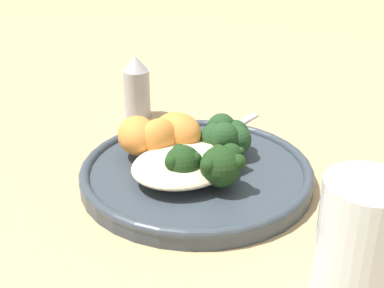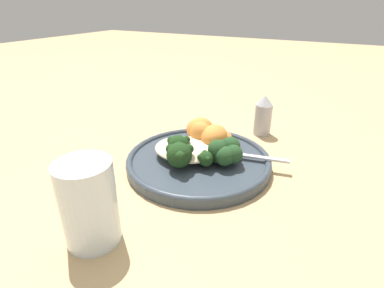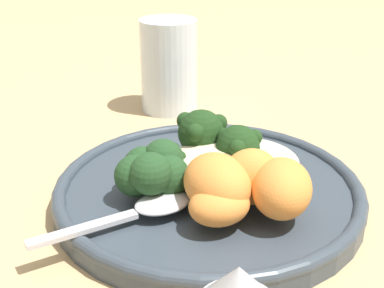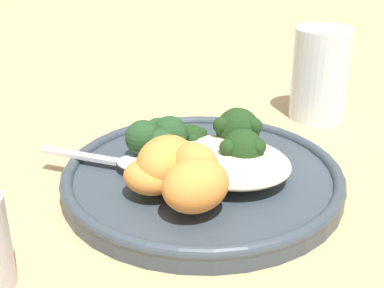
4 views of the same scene
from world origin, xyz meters
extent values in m
plane|color=tan|center=(0.00, 0.00, 0.00)|extent=(4.00, 4.00, 0.00)
cylinder|color=#38424C|center=(0.00, 0.02, 0.01)|extent=(0.26, 0.26, 0.02)
torus|color=#38424C|center=(0.00, 0.02, 0.02)|extent=(0.26, 0.26, 0.01)
ellipsoid|color=beige|center=(-0.02, 0.01, 0.03)|extent=(0.12, 0.10, 0.02)
ellipsoid|color=#9EBC66|center=(-0.01, 0.02, 0.03)|extent=(0.06, 0.06, 0.02)
sphere|color=#1E3D19|center=(-0.03, 0.00, 0.04)|extent=(0.04, 0.04, 0.04)
sphere|color=#1E3D19|center=(-0.03, 0.02, 0.05)|extent=(0.01, 0.01, 0.01)
sphere|color=#1E3D19|center=(-0.05, 0.00, 0.05)|extent=(0.01, 0.01, 0.01)
sphere|color=#1E3D19|center=(-0.03, -0.01, 0.05)|extent=(0.01, 0.01, 0.01)
ellipsoid|color=#9EBC66|center=(-0.01, 0.01, 0.03)|extent=(0.02, 0.08, 0.01)
sphere|color=#1E3D19|center=(-0.01, -0.03, 0.04)|extent=(0.04, 0.04, 0.04)
sphere|color=#1E3D19|center=(0.00, -0.02, 0.05)|extent=(0.02, 0.02, 0.02)
sphere|color=#1E3D19|center=(-0.03, -0.03, 0.05)|extent=(0.02, 0.02, 0.02)
sphere|color=#1E3D19|center=(0.00, -0.05, 0.05)|extent=(0.02, 0.02, 0.02)
ellipsoid|color=#9EBC66|center=(0.01, 0.02, 0.03)|extent=(0.05, 0.07, 0.02)
sphere|color=#1E3D19|center=(0.03, -0.01, 0.04)|extent=(0.03, 0.03, 0.03)
sphere|color=#1E3D19|center=(0.03, 0.00, 0.04)|extent=(0.01, 0.01, 0.01)
sphere|color=#1E3D19|center=(0.02, 0.00, 0.04)|extent=(0.01, 0.01, 0.01)
sphere|color=#1E3D19|center=(0.02, -0.02, 0.04)|extent=(0.01, 0.01, 0.01)
sphere|color=#1E3D19|center=(0.03, -0.02, 0.04)|extent=(0.01, 0.01, 0.01)
ellipsoid|color=#9EBC66|center=(0.01, 0.03, 0.03)|extent=(0.06, 0.05, 0.02)
sphere|color=#1E3D19|center=(0.04, 0.01, 0.04)|extent=(0.03, 0.03, 0.03)
sphere|color=#1E3D19|center=(0.05, 0.02, 0.04)|extent=(0.01, 0.01, 0.01)
sphere|color=#1E3D19|center=(0.03, 0.02, 0.04)|extent=(0.01, 0.01, 0.01)
sphere|color=#1E3D19|center=(0.03, 0.00, 0.04)|extent=(0.01, 0.01, 0.01)
sphere|color=#1E3D19|center=(0.05, 0.00, 0.04)|extent=(0.01, 0.01, 0.01)
ellipsoid|color=orange|center=(-0.02, 0.06, 0.04)|extent=(0.05, 0.05, 0.05)
ellipsoid|color=orange|center=(0.01, 0.06, 0.04)|extent=(0.06, 0.07, 0.04)
ellipsoid|color=orange|center=(-0.03, 0.08, 0.04)|extent=(0.07, 0.07, 0.04)
ellipsoid|color=orange|center=(0.02, 0.08, 0.04)|extent=(0.05, 0.04, 0.03)
sphere|color=#234723|center=(0.06, 0.02, 0.04)|extent=(0.03, 0.03, 0.03)
sphere|color=#234723|center=(0.05, 0.03, 0.05)|extent=(0.03, 0.03, 0.03)
sphere|color=#234723|center=(0.04, 0.03, 0.04)|extent=(0.03, 0.03, 0.03)
sphere|color=#234723|center=(0.04, 0.01, 0.05)|extent=(0.03, 0.03, 0.03)
sphere|color=#234723|center=(0.05, 0.01, 0.04)|extent=(0.03, 0.03, 0.03)
cube|color=silver|center=(0.11, 0.06, 0.02)|extent=(0.08, 0.03, 0.00)
ellipsoid|color=silver|center=(0.05, 0.05, 0.03)|extent=(0.05, 0.04, 0.01)
cylinder|color=silver|center=(-0.03, -0.21, 0.06)|extent=(0.07, 0.07, 0.11)
cylinder|color=#B2B2B7|center=(0.06, 0.22, 0.04)|extent=(0.04, 0.04, 0.07)
cone|color=#B2B2B7|center=(0.06, 0.22, 0.08)|extent=(0.04, 0.04, 0.02)
camera|label=1|loc=(-0.35, -0.38, 0.31)|focal=50.00mm
camera|label=2|loc=(0.22, -0.41, 0.28)|focal=28.00mm
camera|label=3|loc=(0.14, 0.39, 0.24)|focal=50.00mm
camera|label=4|loc=(-0.22, 0.40, 0.25)|focal=50.00mm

